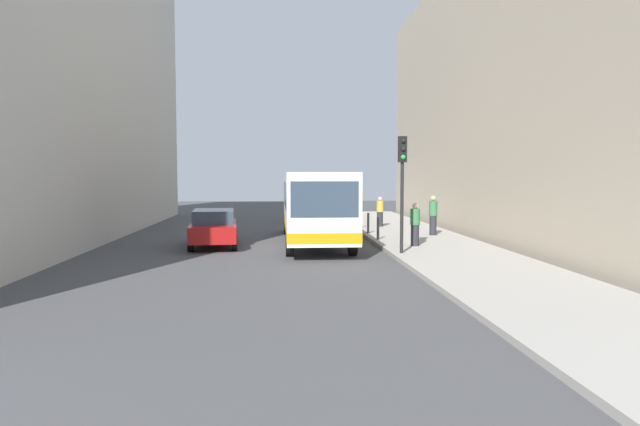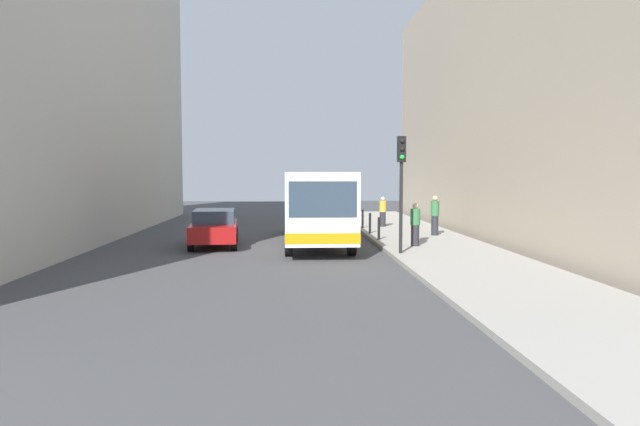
# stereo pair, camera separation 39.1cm
# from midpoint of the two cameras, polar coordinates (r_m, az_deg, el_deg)

# --- Properties ---
(ground_plane) EXTENTS (80.00, 80.00, 0.00)m
(ground_plane) POSITION_cam_midpoint_polar(r_m,az_deg,el_deg) (22.68, -1.63, -3.58)
(ground_plane) COLOR #424244
(sidewalk) EXTENTS (4.40, 40.00, 0.15)m
(sidewalk) POSITION_cam_midpoint_polar(r_m,az_deg,el_deg) (23.45, 11.70, -3.23)
(sidewalk) COLOR #9E9991
(sidewalk) RESTS_ON ground
(building_left) EXTENTS (7.00, 32.00, 15.85)m
(building_left) POSITION_cam_midpoint_polar(r_m,az_deg,el_deg) (29.05, -25.91, 13.37)
(building_left) COLOR #BCB7AD
(building_left) RESTS_ON ground
(building_right) EXTENTS (7.00, 32.00, 13.41)m
(building_right) POSITION_cam_midpoint_polar(r_m,az_deg,el_deg) (29.37, 21.60, 10.97)
(building_right) COLOR #B2A38C
(building_right) RESTS_ON ground
(bus) EXTENTS (2.58, 11.03, 3.00)m
(bus) POSITION_cam_midpoint_polar(r_m,az_deg,el_deg) (24.68, -0.01, 1.05)
(bus) COLOR white
(bus) RESTS_ON ground
(car_beside_bus) EXTENTS (2.13, 4.52, 1.48)m
(car_beside_bus) POSITION_cam_midpoint_polar(r_m,az_deg,el_deg) (23.94, -9.89, -1.35)
(car_beside_bus) COLOR maroon
(car_beside_bus) RESTS_ON ground
(car_behind_bus) EXTENTS (1.96, 4.45, 1.48)m
(car_behind_bus) POSITION_cam_midpoint_polar(r_m,az_deg,el_deg) (36.38, 0.07, 0.48)
(car_behind_bus) COLOR #A5A8AD
(car_behind_bus) RESTS_ON ground
(traffic_light) EXTENTS (0.28, 0.33, 4.10)m
(traffic_light) POSITION_cam_midpoint_polar(r_m,az_deg,el_deg) (20.48, 8.55, 4.01)
(traffic_light) COLOR black
(traffic_light) RESTS_ON sidewalk
(bollard_near) EXTENTS (0.11, 0.11, 0.95)m
(bollard_near) POSITION_cam_midpoint_polar(r_m,az_deg,el_deg) (24.73, 6.27, -1.52)
(bollard_near) COLOR black
(bollard_near) RESTS_ON sidewalk
(bollard_mid) EXTENTS (0.11, 0.11, 0.95)m
(bollard_mid) POSITION_cam_midpoint_polar(r_m,az_deg,el_deg) (27.34, 5.35, -1.00)
(bollard_mid) COLOR black
(bollard_mid) RESTS_ON sidewalk
(bollard_far) EXTENTS (0.11, 0.11, 0.95)m
(bollard_far) POSITION_cam_midpoint_polar(r_m,az_deg,el_deg) (29.96, 4.59, -0.57)
(bollard_far) COLOR black
(bollard_far) RESTS_ON sidewalk
(pedestrian_near_signal) EXTENTS (0.38, 0.38, 1.67)m
(pedestrian_near_signal) POSITION_cam_midpoint_polar(r_m,az_deg,el_deg) (22.71, 9.84, -1.13)
(pedestrian_near_signal) COLOR #26262D
(pedestrian_near_signal) RESTS_ON sidewalk
(pedestrian_mid_sidewalk) EXTENTS (0.38, 0.38, 1.80)m
(pedestrian_mid_sidewalk) POSITION_cam_midpoint_polar(r_m,az_deg,el_deg) (26.83, 11.65, -0.23)
(pedestrian_mid_sidewalk) COLOR #26262D
(pedestrian_mid_sidewalk) RESTS_ON sidewalk
(pedestrian_far_sidewalk) EXTENTS (0.38, 0.38, 1.58)m
(pedestrian_far_sidewalk) POSITION_cam_midpoint_polar(r_m,az_deg,el_deg) (30.84, 6.55, 0.12)
(pedestrian_far_sidewalk) COLOR #26262D
(pedestrian_far_sidewalk) RESTS_ON sidewalk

